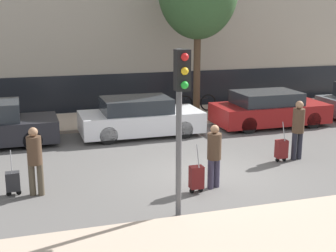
{
  "coord_description": "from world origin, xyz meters",
  "views": [
    {
      "loc": [
        -4.44,
        -10.94,
        4.17
      ],
      "look_at": [
        -0.46,
        1.8,
        0.95
      ],
      "focal_mm": 50.0,
      "sensor_mm": 36.0,
      "label": 1
    }
  ],
  "objects_px": {
    "traffic_light": "(181,100)",
    "parked_car_1": "(140,118)",
    "trolley_left": "(13,181)",
    "trolley_center": "(196,177)",
    "parked_bicycle": "(196,103)",
    "pedestrian_center": "(214,153)",
    "pedestrian_right": "(298,126)",
    "pedestrian_left": "(35,157)",
    "parked_car_2": "(269,109)",
    "trolley_right": "(281,149)"
  },
  "relations": [
    {
      "from": "traffic_light",
      "to": "parked_car_1",
      "type": "bearing_deg",
      "value": 82.92
    },
    {
      "from": "parked_car_1",
      "to": "trolley_left",
      "type": "height_order",
      "value": "parked_car_1"
    },
    {
      "from": "trolley_center",
      "to": "parked_bicycle",
      "type": "distance_m",
      "value": 8.95
    },
    {
      "from": "traffic_light",
      "to": "parked_bicycle",
      "type": "bearing_deg",
      "value": 67.43
    },
    {
      "from": "parked_car_1",
      "to": "parked_bicycle",
      "type": "distance_m",
      "value": 4.14
    },
    {
      "from": "pedestrian_center",
      "to": "pedestrian_right",
      "type": "bearing_deg",
      "value": 4.28
    },
    {
      "from": "pedestrian_right",
      "to": "traffic_light",
      "type": "distance_m",
      "value": 5.58
    },
    {
      "from": "traffic_light",
      "to": "pedestrian_right",
      "type": "bearing_deg",
      "value": 31.81
    },
    {
      "from": "pedestrian_left",
      "to": "parked_bicycle",
      "type": "relative_size",
      "value": 0.93
    },
    {
      "from": "parked_car_2",
      "to": "parked_bicycle",
      "type": "height_order",
      "value": "parked_car_2"
    },
    {
      "from": "pedestrian_center",
      "to": "trolley_center",
      "type": "xyz_separation_m",
      "value": [
        -0.52,
        -0.18,
        -0.51
      ]
    },
    {
      "from": "pedestrian_center",
      "to": "traffic_light",
      "type": "relative_size",
      "value": 0.45
    },
    {
      "from": "pedestrian_center",
      "to": "pedestrian_left",
      "type": "bearing_deg",
      "value": 149.72
    },
    {
      "from": "trolley_left",
      "to": "parked_bicycle",
      "type": "bearing_deg",
      "value": 44.64
    },
    {
      "from": "trolley_center",
      "to": "parked_bicycle",
      "type": "xyz_separation_m",
      "value": [
        3.16,
        8.37,
        0.1
      ]
    },
    {
      "from": "parked_car_2",
      "to": "pedestrian_left",
      "type": "xyz_separation_m",
      "value": [
        -8.7,
        -4.65,
        0.3
      ]
    },
    {
      "from": "pedestrian_left",
      "to": "trolley_center",
      "type": "xyz_separation_m",
      "value": [
        3.64,
        -0.98,
        -0.54
      ]
    },
    {
      "from": "pedestrian_left",
      "to": "trolley_center",
      "type": "height_order",
      "value": "pedestrian_left"
    },
    {
      "from": "pedestrian_left",
      "to": "trolley_left",
      "type": "relative_size",
      "value": 1.48
    },
    {
      "from": "trolley_center",
      "to": "trolley_right",
      "type": "height_order",
      "value": "trolley_center"
    },
    {
      "from": "pedestrian_left",
      "to": "pedestrian_center",
      "type": "relative_size",
      "value": 1.04
    },
    {
      "from": "parked_car_2",
      "to": "trolley_right",
      "type": "height_order",
      "value": "parked_car_2"
    },
    {
      "from": "trolley_left",
      "to": "pedestrian_right",
      "type": "height_order",
      "value": "pedestrian_right"
    },
    {
      "from": "trolley_left",
      "to": "trolley_center",
      "type": "relative_size",
      "value": 0.92
    },
    {
      "from": "parked_car_1",
      "to": "pedestrian_right",
      "type": "distance_m",
      "value": 5.52
    },
    {
      "from": "trolley_right",
      "to": "traffic_light",
      "type": "xyz_separation_m",
      "value": [
        -4.02,
        -2.76,
        2.13
      ]
    },
    {
      "from": "parked_car_2",
      "to": "pedestrian_center",
      "type": "bearing_deg",
      "value": -129.84
    },
    {
      "from": "parked_car_1",
      "to": "traffic_light",
      "type": "relative_size",
      "value": 1.2
    },
    {
      "from": "pedestrian_center",
      "to": "parked_car_1",
      "type": "bearing_deg",
      "value": 75.68
    },
    {
      "from": "traffic_light",
      "to": "trolley_left",
      "type": "bearing_deg",
      "value": 144.63
    },
    {
      "from": "parked_car_2",
      "to": "trolley_right",
      "type": "xyz_separation_m",
      "value": [
        -1.87,
        -4.1,
        -0.25
      ]
    },
    {
      "from": "trolley_center",
      "to": "traffic_light",
      "type": "xyz_separation_m",
      "value": [
        -0.83,
        -1.23,
        2.12
      ]
    },
    {
      "from": "parked_car_1",
      "to": "trolley_right",
      "type": "bearing_deg",
      "value": -52.63
    },
    {
      "from": "parked_car_1",
      "to": "parked_bicycle",
      "type": "height_order",
      "value": "parked_car_1"
    },
    {
      "from": "parked_car_2",
      "to": "pedestrian_center",
      "type": "distance_m",
      "value": 7.1
    },
    {
      "from": "pedestrian_left",
      "to": "parked_bicycle",
      "type": "xyz_separation_m",
      "value": [
        6.8,
        7.39,
        -0.44
      ]
    },
    {
      "from": "parked_car_1",
      "to": "trolley_center",
      "type": "xyz_separation_m",
      "value": [
        -0.03,
        -5.67,
        -0.25
      ]
    },
    {
      "from": "trolley_right",
      "to": "parked_bicycle",
      "type": "distance_m",
      "value": 6.84
    },
    {
      "from": "pedestrian_left",
      "to": "trolley_left",
      "type": "height_order",
      "value": "pedestrian_left"
    },
    {
      "from": "parked_car_2",
      "to": "parked_bicycle",
      "type": "distance_m",
      "value": 3.34
    },
    {
      "from": "pedestrian_right",
      "to": "parked_bicycle",
      "type": "bearing_deg",
      "value": 88.04
    },
    {
      "from": "parked_car_1",
      "to": "trolley_center",
      "type": "distance_m",
      "value": 5.67
    },
    {
      "from": "parked_car_1",
      "to": "traffic_light",
      "type": "bearing_deg",
      "value": -97.08
    },
    {
      "from": "pedestrian_left",
      "to": "trolley_center",
      "type": "distance_m",
      "value": 3.81
    },
    {
      "from": "parked_car_2",
      "to": "pedestrian_center",
      "type": "relative_size",
      "value": 2.7
    },
    {
      "from": "trolley_center",
      "to": "pedestrian_right",
      "type": "distance_m",
      "value": 4.11
    },
    {
      "from": "parked_car_1",
      "to": "pedestrian_left",
      "type": "bearing_deg",
      "value": -128.03
    },
    {
      "from": "pedestrian_left",
      "to": "traffic_light",
      "type": "distance_m",
      "value": 3.91
    },
    {
      "from": "pedestrian_center",
      "to": "traffic_light",
      "type": "distance_m",
      "value": 2.54
    },
    {
      "from": "pedestrian_left",
      "to": "parked_car_1",
      "type": "bearing_deg",
      "value": 68.27
    }
  ]
}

